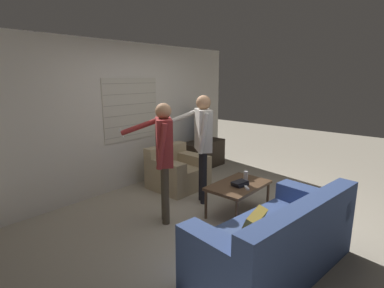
% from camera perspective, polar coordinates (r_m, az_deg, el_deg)
% --- Properties ---
extents(ground_plane, '(16.00, 16.00, 0.00)m').
position_cam_1_polar(ground_plane, '(4.48, 5.64, -13.38)').
color(ground_plane, '#B2A893').
extents(wall_back, '(5.20, 0.08, 2.55)m').
position_cam_1_polar(wall_back, '(5.49, -11.59, 5.28)').
color(wall_back, silver).
rests_on(wall_back, ground_plane).
extents(couch_blue, '(1.96, 1.08, 0.85)m').
position_cam_1_polar(couch_blue, '(3.31, 15.82, -17.58)').
color(couch_blue, '#384C7F').
rests_on(couch_blue, ground_plane).
extents(armchair_beige, '(0.90, 0.85, 0.74)m').
position_cam_1_polar(armchair_beige, '(5.44, -2.99, -5.16)').
color(armchair_beige, tan).
rests_on(armchair_beige, ground_plane).
extents(coffee_table, '(0.94, 0.59, 0.46)m').
position_cam_1_polar(coffee_table, '(4.41, 8.83, -8.08)').
color(coffee_table, brown).
rests_on(coffee_table, ground_plane).
extents(tv_stand, '(1.04, 0.46, 0.59)m').
position_cam_1_polar(tv_stand, '(6.61, 2.07, -1.94)').
color(tv_stand, '#33281E').
rests_on(tv_stand, ground_plane).
extents(tv, '(0.57, 0.64, 0.53)m').
position_cam_1_polar(tv, '(6.49, 2.09, 2.86)').
color(tv, '#2D2D33').
rests_on(tv, tv_stand).
extents(person_left_standing, '(0.53, 0.78, 1.64)m').
position_cam_1_polar(person_left_standing, '(3.96, -5.51, -0.92)').
color(person_left_standing, '#4C4233').
rests_on(person_left_standing, ground_plane).
extents(person_right_standing, '(0.55, 0.78, 1.70)m').
position_cam_1_polar(person_right_standing, '(4.59, 1.98, 1.56)').
color(person_right_standing, black).
rests_on(person_right_standing, ground_plane).
extents(book_stack, '(0.25, 0.19, 0.06)m').
position_cam_1_polar(book_stack, '(4.33, 9.11, -7.41)').
color(book_stack, black).
rests_on(book_stack, coffee_table).
extents(soda_can, '(0.07, 0.07, 0.13)m').
position_cam_1_polar(soda_can, '(4.59, 10.21, -5.87)').
color(soda_can, silver).
rests_on(soda_can, coffee_table).
extents(spare_remote, '(0.12, 0.12, 0.02)m').
position_cam_1_polar(spare_remote, '(4.24, 10.37, -8.20)').
color(spare_remote, white).
rests_on(spare_remote, coffee_table).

